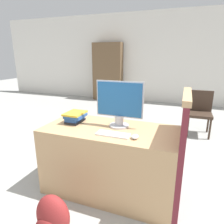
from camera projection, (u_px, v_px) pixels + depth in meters
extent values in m
plane|color=#9E9E99|center=(98.00, 209.00, 2.02)|extent=(20.00, 20.00, 0.00)
cube|color=silver|center=(164.00, 58.00, 6.21)|extent=(12.00, 0.06, 2.80)
cube|color=tan|center=(110.00, 160.00, 2.23)|extent=(1.42, 0.69, 0.75)
cube|color=maroon|center=(181.00, 156.00, 1.93)|extent=(0.05, 0.70, 1.13)
cube|color=tan|center=(187.00, 96.00, 1.77)|extent=(0.07, 0.70, 0.05)
cylinder|color=#B7B7BC|center=(119.00, 126.00, 2.17)|extent=(0.21, 0.21, 0.02)
cylinder|color=#B7B7BC|center=(119.00, 120.00, 2.15)|extent=(0.10, 0.10, 0.10)
cube|color=#B7B7BC|center=(119.00, 99.00, 2.10)|extent=(0.51, 0.01, 0.38)
cube|color=#1E5693|center=(119.00, 99.00, 2.09)|extent=(0.49, 0.02, 0.36)
cube|color=white|center=(113.00, 134.00, 1.94)|extent=(0.33, 0.12, 0.02)
ellipsoid|color=silver|center=(135.00, 137.00, 1.85)|extent=(0.07, 0.09, 0.04)
cube|color=#232328|center=(75.00, 121.00, 2.31)|extent=(0.15, 0.24, 0.03)
cube|color=#285199|center=(75.00, 118.00, 2.30)|extent=(0.14, 0.21, 0.04)
cube|color=#285199|center=(75.00, 116.00, 2.28)|extent=(0.20, 0.22, 0.03)
cube|color=gold|center=(75.00, 113.00, 2.28)|extent=(0.20, 0.26, 0.02)
ellipsoid|color=maroon|center=(53.00, 216.00, 1.68)|extent=(0.31, 0.20, 0.40)
cylinder|color=#38281E|center=(188.00, 127.00, 3.76)|extent=(0.04, 0.04, 0.39)
cylinder|color=#38281E|center=(210.00, 130.00, 3.63)|extent=(0.04, 0.04, 0.39)
cylinder|color=#38281E|center=(188.00, 121.00, 4.10)|extent=(0.04, 0.04, 0.39)
cylinder|color=#38281E|center=(208.00, 123.00, 3.98)|extent=(0.04, 0.04, 0.39)
cube|color=#38281E|center=(199.00, 114.00, 3.81)|extent=(0.44, 0.44, 0.05)
cube|color=#38281E|center=(200.00, 101.00, 3.93)|extent=(0.44, 0.04, 0.40)
cube|color=brown|center=(108.00, 72.00, 6.72)|extent=(0.99, 0.32, 1.89)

